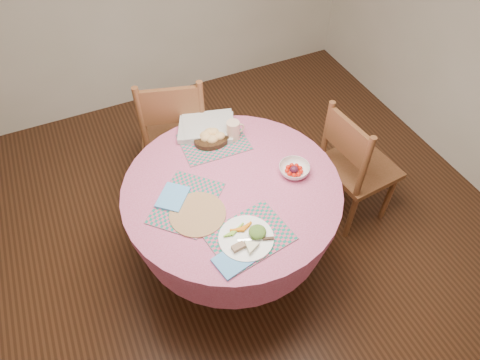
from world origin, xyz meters
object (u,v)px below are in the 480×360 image
(dining_table, at_px, (232,208))
(latte_mug, at_px, (234,130))
(bread_bowl, at_px, (212,137))
(chair_right, at_px, (355,165))
(wicker_trivet, at_px, (198,214))
(dinner_plate, at_px, (248,238))
(chair_back, at_px, (175,130))
(fruit_bowl, at_px, (294,170))

(dining_table, distance_m, latte_mug, 0.48)
(bread_bowl, bearing_deg, chair_right, -22.58)
(dining_table, relative_size, wicker_trivet, 4.13)
(latte_mug, bearing_deg, wicker_trivet, -131.92)
(dinner_plate, bearing_deg, latte_mug, 71.19)
(dining_table, xyz_separation_m, bread_bowl, (0.04, 0.39, 0.23))
(chair_right, distance_m, chair_back, 1.27)
(dining_table, height_order, bread_bowl, bread_bowl)
(dinner_plate, height_order, fruit_bowl, dinner_plate)
(chair_right, xyz_separation_m, dinner_plate, (-0.98, -0.39, 0.27))
(chair_back, xyz_separation_m, dinner_plate, (0.00, -1.19, 0.24))
(wicker_trivet, bearing_deg, bread_bowl, 60.08)
(dining_table, height_order, latte_mug, latte_mug)
(dinner_plate, relative_size, latte_mug, 2.28)
(chair_back, relative_size, bread_bowl, 4.45)
(bread_bowl, xyz_separation_m, fruit_bowl, (0.33, -0.44, -0.01))
(dining_table, relative_size, dinner_plate, 4.44)
(wicker_trivet, bearing_deg, fruit_bowl, 4.79)
(dining_table, xyz_separation_m, chair_back, (-0.08, 0.83, -0.02))
(latte_mug, bearing_deg, chair_back, 118.01)
(dinner_plate, distance_m, fruit_bowl, 0.53)
(dinner_plate, xyz_separation_m, latte_mug, (0.24, 0.72, 0.05))
(wicker_trivet, distance_m, fruit_bowl, 0.61)
(chair_right, distance_m, fruit_bowl, 0.61)
(wicker_trivet, bearing_deg, chair_right, 6.61)
(dining_table, bearing_deg, latte_mug, 64.39)
(dinner_plate, bearing_deg, chair_right, 21.61)
(chair_right, xyz_separation_m, bread_bowl, (-0.87, 0.36, 0.29))
(dining_table, bearing_deg, chair_right, 1.69)
(wicker_trivet, bearing_deg, chair_back, 79.80)
(wicker_trivet, height_order, dinner_plate, dinner_plate)
(chair_right, bearing_deg, dining_table, 86.27)
(dining_table, height_order, wicker_trivet, wicker_trivet)
(dining_table, height_order, chair_back, chair_back)
(chair_back, height_order, fruit_bowl, chair_back)
(latte_mug, bearing_deg, dining_table, -115.61)
(chair_back, bearing_deg, wicker_trivet, 95.71)
(chair_back, relative_size, latte_mug, 8.35)
(latte_mug, xyz_separation_m, fruit_bowl, (0.19, -0.41, -0.04))
(dining_table, height_order, dinner_plate, dinner_plate)
(chair_right, relative_size, fruit_bowl, 4.43)
(fruit_bowl, bearing_deg, dinner_plate, -145.13)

